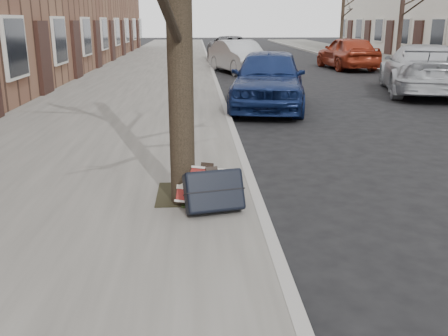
{
  "coord_description": "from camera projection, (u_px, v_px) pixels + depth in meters",
  "views": [
    {
      "loc": [
        -1.95,
        -4.42,
        2.12
      ],
      "look_at": [
        -1.65,
        0.8,
        0.56
      ],
      "focal_mm": 40.0,
      "sensor_mm": 36.0,
      "label": 1
    }
  ],
  "objects": [
    {
      "name": "tree_far_b",
      "position": [
        402.0,
        7.0,
        21.94
      ],
      "size": [
        0.2,
        0.2,
        5.1
      ],
      "primitive_type": "cylinder",
      "color": "black",
      "rests_on": "far_sidewalk"
    },
    {
      "name": "far_sidewalk",
      "position": [
        442.0,
        74.0,
        19.7
      ],
      "size": [
        4.0,
        70.0,
        0.12
      ],
      "primitive_type": "cube",
      "color": "slate",
      "rests_on": "ground"
    },
    {
      "name": "car_near_front",
      "position": [
        268.0,
        79.0,
        12.27
      ],
      "size": [
        2.46,
        4.53,
        1.46
      ],
      "primitive_type": "imported",
      "rotation": [
        0.0,
        0.0,
        -0.18
      ],
      "color": "#112050",
      "rests_on": "ground"
    },
    {
      "name": "car_far_front",
      "position": [
        421.0,
        69.0,
        14.74
      ],
      "size": [
        3.26,
        5.36,
        1.45
      ],
      "primitive_type": "imported",
      "rotation": [
        0.0,
        0.0,
        2.88
      ],
      "color": "#B0B3B7",
      "rests_on": "ground"
    },
    {
      "name": "car_near_back",
      "position": [
        231.0,
        50.0,
        25.37
      ],
      "size": [
        2.35,
        4.87,
        1.34
      ],
      "primitive_type": "imported",
      "rotation": [
        0.0,
        0.0,
        0.03
      ],
      "color": "#3E3E43",
      "rests_on": "ground"
    },
    {
      "name": "ground",
      "position": [
        395.0,
        242.0,
        4.94
      ],
      "size": [
        120.0,
        120.0,
        0.0
      ],
      "primitive_type": "plane",
      "color": "black",
      "rests_on": "ground"
    },
    {
      "name": "tree_far_c",
      "position": [
        343.0,
        14.0,
        30.8
      ],
      "size": [
        0.2,
        0.2,
        4.7
      ],
      "primitive_type": "cylinder",
      "color": "black",
      "rests_on": "far_sidewalk"
    },
    {
      "name": "suitcase_red",
      "position": [
        205.0,
        187.0,
        5.52
      ],
      "size": [
        0.65,
        0.51,
        0.45
      ],
      "primitive_type": "cube",
      "rotation": [
        -0.42,
        0.0,
        -0.38
      ],
      "color": "maroon",
      "rests_on": "near_sidewalk"
    },
    {
      "name": "car_far_back",
      "position": [
        347.0,
        53.0,
        22.1
      ],
      "size": [
        2.01,
        4.37,
        1.45
      ],
      "primitive_type": "imported",
      "rotation": [
        0.0,
        0.0,
        3.21
      ],
      "color": "maroon",
      "rests_on": "ground"
    },
    {
      "name": "suitcase_navy",
      "position": [
        214.0,
        191.0,
        5.32
      ],
      "size": [
        0.7,
        0.5,
        0.49
      ],
      "primitive_type": "cube",
      "rotation": [
        -0.42,
        0.0,
        0.23
      ],
      "color": "black",
      "rests_on": "near_sidewalk"
    },
    {
      "name": "car_near_mid",
      "position": [
        239.0,
        57.0,
        20.51
      ],
      "size": [
        2.5,
        4.24,
        1.32
      ],
      "primitive_type": "imported",
      "rotation": [
        0.0,
        0.0,
        0.3
      ],
      "color": "#ABAFB3",
      "rests_on": "ground"
    },
    {
      "name": "dirt_patch",
      "position": [
        193.0,
        194.0,
        5.94
      ],
      "size": [
        0.85,
        0.85,
        0.02
      ],
      "primitive_type": "cube",
      "color": "black",
      "rests_on": "near_sidewalk"
    },
    {
      "name": "near_sidewalk",
      "position": [
        150.0,
        76.0,
        19.08
      ],
      "size": [
        5.0,
        70.0,
        0.12
      ],
      "primitive_type": "cube",
      "color": "gray",
      "rests_on": "ground"
    }
  ]
}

